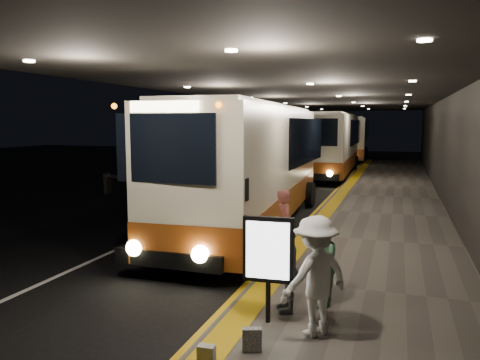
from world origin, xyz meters
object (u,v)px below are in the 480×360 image
Objects in this scene: coach_third at (351,140)px; passenger_waiting_white at (315,276)px; bag_polka at (252,339)px; bag_plain at (206,356)px; coach_main at (253,170)px; stanchion_post at (267,266)px; coach_second at (332,147)px; passenger_waiting_green at (320,263)px; passenger_boarding at (285,225)px; passenger_waiting_grey at (288,269)px; info_sign at (268,252)px.

passenger_waiting_white is (3.08, -36.53, -0.73)m from coach_third.
bag_plain is at bearing -126.67° from bag_polka.
bag_polka reaches higher than bag_plain.
passenger_waiting_white is at bearing -69.79° from coach_main.
coach_main is at bearing 109.49° from stanchion_post.
coach_main is 1.01× the size of coach_second.
coach_third reaches higher than bag_polka.
passenger_waiting_green reaches higher than bag_plain.
passenger_waiting_green is (2.98, -35.39, -0.88)m from coach_third.
stanchion_post is (0.22, -2.28, -0.28)m from passenger_boarding.
coach_main is at bearing -178.90° from passenger_waiting_grey.
coach_second is 23.60m from passenger_waiting_white.
coach_main is 8.30× the size of passenger_waiting_grey.
coach_second reaches higher than bag_polka.
passenger_waiting_green is at bearing -84.04° from coach_second.
info_sign reaches higher than passenger_boarding.
coach_second is 23.35m from info_sign.
info_sign is at bearing -74.06° from stanchion_post.
coach_main reaches higher than passenger_waiting_white.
passenger_boarding is at bearing 95.11° from info_sign.
coach_main is 7.07× the size of info_sign.
stanchion_post is at bearing 88.21° from bag_plain.
coach_second is at bearing -131.88° from passenger_waiting_white.
coach_third reaches higher than passenger_boarding.
coach_second is 22.84m from passenger_waiting_grey.
passenger_boarding is at bearing 95.42° from stanchion_post.
coach_main is 37.23× the size of bag_polka.
passenger_boarding is 2.96m from passenger_waiting_grey.
stanchion_post is at bearing -98.33° from passenger_waiting_white.
passenger_waiting_green is at bearing -88.99° from coach_third.
passenger_boarding is 1.50× the size of stanchion_post.
passenger_waiting_grey reaches higher than stanchion_post.
passenger_waiting_green reaches higher than stanchion_post.
coach_second is (0.36, 15.83, 0.01)m from coach_main.
bag_plain is at bearing 1.24° from passenger_waiting_white.
bag_plain is (-1.20, -1.44, -0.78)m from passenger_waiting_white.
passenger_waiting_white is 0.93m from passenger_waiting_grey.
passenger_boarding is 1.14× the size of passenger_waiting_grey.
coach_third is at bearing 93.57° from bag_polka.
coach_third reaches higher than stanchion_post.
coach_main is at bearing 107.10° from bag_polka.
coach_second is at bearing -93.35° from coach_third.
info_sign is at bearing 92.38° from bag_polka.
coach_third is at bearing 163.28° from passenger_waiting_grey.
passenger_boarding reaches higher than stanchion_post.
passenger_waiting_green is 1.04m from stanchion_post.
info_sign is at bearing -90.19° from coach_third.
passenger_waiting_white reaches higher than passenger_boarding.
coach_main reaches higher than passenger_waiting_green.
passenger_waiting_grey reaches higher than bag_polka.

